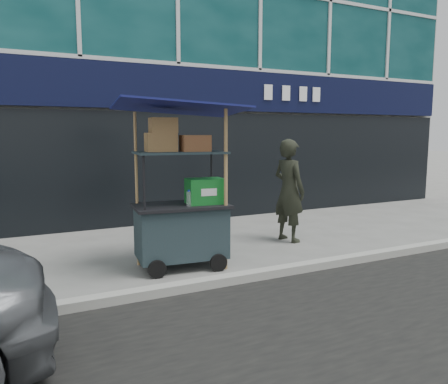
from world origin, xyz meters
TOP-DOWN VIEW (x-y plane):
  - ground at (0.00, 0.00)m, footprint 80.00×80.00m
  - curb at (0.00, -0.20)m, footprint 80.00×0.18m
  - vendor_cart at (-1.14, 0.76)m, footprint 1.89×1.43m
  - vendor_man at (1.16, 1.40)m, footprint 0.58×0.75m

SIDE VIEW (x-z plane):
  - ground at x=0.00m, z-range 0.00..0.00m
  - curb at x=0.00m, z-range 0.00..0.12m
  - vendor_cart at x=-1.14m, z-range -0.36..2.05m
  - vendor_man at x=1.16m, z-range 0.00..1.85m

